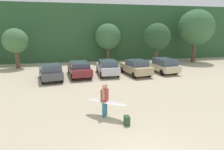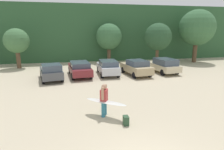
# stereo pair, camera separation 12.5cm
# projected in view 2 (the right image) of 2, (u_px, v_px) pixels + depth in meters

# --- Properties ---
(hillside_ridge) EXTENTS (108.00, 12.00, 7.91)m
(hillside_ridge) POSITION_uv_depth(u_px,v_px,m) (85.00, 33.00, 32.98)
(hillside_ridge) COLOR #2D5633
(hillside_ridge) RESTS_ON ground_plane
(tree_ridge_back) EXTENTS (2.84, 2.84, 4.63)m
(tree_ridge_back) POSITION_uv_depth(u_px,v_px,m) (17.00, 41.00, 22.68)
(tree_ridge_back) COLOR brown
(tree_ridge_back) RESTS_ON ground_plane
(tree_far_left) EXTENTS (3.52, 3.52, 5.29)m
(tree_far_left) POSITION_uv_depth(u_px,v_px,m) (109.00, 37.00, 26.75)
(tree_far_left) COLOR brown
(tree_far_left) RESTS_ON ground_plane
(tree_center_right) EXTENTS (3.50, 3.50, 5.30)m
(tree_center_right) POSITION_uv_depth(u_px,v_px,m) (158.00, 37.00, 25.56)
(tree_center_right) COLOR brown
(tree_center_right) RESTS_ON ground_plane
(tree_center_left) EXTENTS (4.80, 4.80, 7.13)m
(tree_center_left) POSITION_uv_depth(u_px,v_px,m) (197.00, 28.00, 26.68)
(tree_center_left) COLOR brown
(tree_center_left) RESTS_ON ground_plane
(parked_car_dark_gray) EXTENTS (2.44, 4.16, 1.53)m
(parked_car_dark_gray) POSITION_uv_depth(u_px,v_px,m) (51.00, 72.00, 17.67)
(parked_car_dark_gray) COLOR #4C4F54
(parked_car_dark_gray) RESTS_ON ground_plane
(parked_car_maroon) EXTENTS (2.25, 4.72, 1.43)m
(parked_car_maroon) POSITION_uv_depth(u_px,v_px,m) (80.00, 68.00, 19.18)
(parked_car_maroon) COLOR maroon
(parked_car_maroon) RESTS_ON ground_plane
(parked_car_silver) EXTENTS (1.80, 4.08, 1.50)m
(parked_car_silver) POSITION_uv_depth(u_px,v_px,m) (108.00, 67.00, 19.70)
(parked_car_silver) COLOR silver
(parked_car_silver) RESTS_ON ground_plane
(parked_car_tan) EXTENTS (2.38, 4.27, 1.54)m
(parked_car_tan) POSITION_uv_depth(u_px,v_px,m) (136.00, 67.00, 19.67)
(parked_car_tan) COLOR tan
(parked_car_tan) RESTS_ON ground_plane
(parked_car_champagne) EXTENTS (2.33, 4.65, 1.54)m
(parked_car_champagne) POSITION_uv_depth(u_px,v_px,m) (163.00, 65.00, 20.84)
(parked_car_champagne) COLOR beige
(parked_car_champagne) RESTS_ON ground_plane
(person_adult) EXTENTS (0.47, 0.67, 1.73)m
(person_adult) POSITION_uv_depth(u_px,v_px,m) (104.00, 98.00, 10.24)
(person_adult) COLOR teal
(person_adult) RESTS_ON ground_plane
(surfboard_white) EXTENTS (2.21, 1.99, 0.14)m
(surfboard_white) POSITION_uv_depth(u_px,v_px,m) (106.00, 102.00, 10.17)
(surfboard_white) COLOR white
(backpack_dropped) EXTENTS (0.24, 0.34, 0.45)m
(backpack_dropped) POSITION_uv_depth(u_px,v_px,m) (126.00, 121.00, 9.39)
(backpack_dropped) COLOR #2D4C33
(backpack_dropped) RESTS_ON ground_plane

